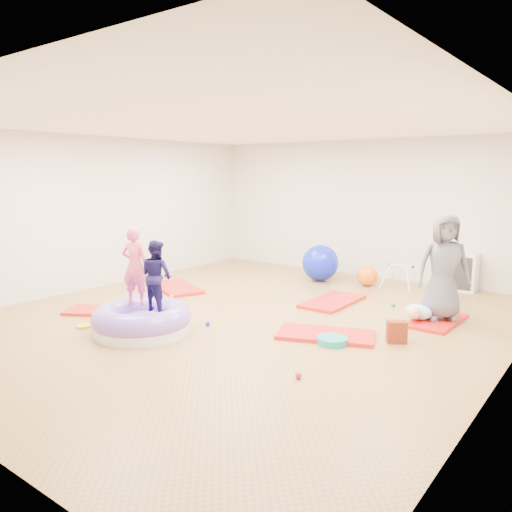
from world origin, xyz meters
The scene contains 19 objects.
room centered at (0.00, 0.00, 1.40)m, with size 7.01×8.01×2.81m.
gym_mat_front_left centered at (-1.97, -1.05, 0.02)m, with size 1.08×0.54×0.04m, color red.
gym_mat_mid_left centered at (-2.18, 0.74, 0.03)m, with size 1.25×0.62×0.05m, color red.
gym_mat_center_back centered at (0.62, 1.59, 0.03)m, with size 1.26×0.63×0.05m, color red.
gym_mat_right centered at (1.37, 0.00, 0.03)m, with size 1.25×0.62×0.05m, color red.
gym_mat_rear_right centered at (2.34, 1.54, 0.02)m, with size 1.13×0.56×0.05m, color red.
inflatable_cushion centered at (-0.70, -1.33, 0.16)m, with size 1.32×1.32×0.42m.
child_pink centered at (-0.92, -1.23, 0.92)m, with size 0.39×0.26×1.08m, color #FE5580.
child_navy centered at (-0.46, -1.26, 0.85)m, with size 0.46×0.36×0.94m, color #140F42.
adult_caregiver centered at (2.36, 1.61, 0.81)m, with size 0.75×0.49×1.53m, color #585763.
infant centered at (2.12, 1.32, 0.16)m, with size 0.39×0.40×0.23m.
ball_pit_balls centered at (0.41, 0.33, 0.03)m, with size 3.98×3.63×0.07m.
exercise_ball_blue centered at (-0.43, 2.99, 0.36)m, with size 0.72×0.72×0.72m, color #0E1ECE.
exercise_ball_orange centered at (0.52, 3.13, 0.20)m, with size 0.39×0.39×0.39m, color orange.
infant_play_gym centered at (1.12, 3.24, 0.31)m, with size 0.60×0.57×0.46m.
cube_shelf centered at (1.97, 3.79, 0.35)m, with size 0.69×0.34×0.69m.
balance_disc centered at (1.57, -0.19, 0.04)m, with size 0.39×0.39×0.09m, color teal.
backpack centered at (2.20, 0.34, 0.14)m, with size 0.24×0.15×0.28m, color #B82902.
yellow_toy centered at (-1.53, -1.67, 0.02)m, with size 0.21×0.21×0.03m, color gold.
Camera 1 is at (4.43, -5.56, 2.12)m, focal length 35.00 mm.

